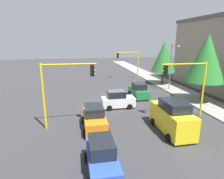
% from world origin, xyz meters
% --- Properties ---
extents(ground_plane, '(120.00, 120.00, 0.00)m').
position_xyz_m(ground_plane, '(0.00, 0.00, 0.00)').
color(ground_plane, '#353538').
extents(sidewalk_kerb, '(80.00, 4.00, 0.15)m').
position_xyz_m(sidewalk_kerb, '(-5.00, 10.50, 0.07)').
color(sidewalk_kerb, gray).
rests_on(sidewalk_kerb, ground).
extents(lane_arrow_near, '(2.40, 1.10, 1.10)m').
position_xyz_m(lane_arrow_near, '(11.51, -3.00, 0.01)').
color(lane_arrow_near, silver).
rests_on(lane_arrow_near, ground).
extents(traffic_signal_near_right, '(0.36, 4.59, 5.71)m').
position_xyz_m(traffic_signal_near_right, '(6.00, -5.70, 4.04)').
color(traffic_signal_near_right, yellow).
rests_on(traffic_signal_near_right, ground).
extents(traffic_signal_near_left, '(0.36, 4.59, 5.49)m').
position_xyz_m(traffic_signal_near_left, '(6.00, 5.67, 3.90)').
color(traffic_signal_near_left, yellow).
rests_on(traffic_signal_near_left, ground).
extents(traffic_signal_far_left, '(0.36, 4.59, 5.36)m').
position_xyz_m(traffic_signal_far_left, '(-14.00, 5.65, 3.81)').
color(traffic_signal_far_left, yellow).
rests_on(traffic_signal_far_left, ground).
extents(street_lamp_curbside, '(2.15, 0.28, 7.00)m').
position_xyz_m(street_lamp_curbside, '(-3.61, 9.20, 4.35)').
color(street_lamp_curbside, slate).
rests_on(street_lamp_curbside, ground).
extents(tree_roadside_near, '(4.53, 4.53, 8.30)m').
position_xyz_m(tree_roadside_near, '(2.00, 10.50, 5.46)').
color(tree_roadside_near, brown).
rests_on(tree_roadside_near, ground).
extents(tree_roadside_mid, '(4.02, 4.02, 7.34)m').
position_xyz_m(tree_roadside_mid, '(-8.00, 10.00, 4.82)').
color(tree_roadside_mid, brown).
rests_on(tree_roadside_mid, ground).
extents(delivery_van_yellow, '(4.80, 2.22, 2.77)m').
position_xyz_m(delivery_van_yellow, '(8.60, 2.92, 1.28)').
color(delivery_van_yellow, yellow).
rests_on(delivery_van_yellow, ground).
extents(car_white, '(1.92, 3.71, 1.98)m').
position_xyz_m(car_white, '(2.00, -0.21, 0.89)').
color(car_white, white).
rests_on(car_white, ground).
extents(car_green, '(3.81, 2.08, 1.98)m').
position_xyz_m(car_green, '(-1.35, 3.42, 0.90)').
color(car_green, '#1E7238').
rests_on(car_green, ground).
extents(car_blue, '(3.93, 1.92, 1.98)m').
position_xyz_m(car_blue, '(12.46, -3.50, 0.90)').
color(car_blue, blue).
rests_on(car_blue, ground).
extents(car_orange, '(4.15, 2.11, 1.98)m').
position_xyz_m(car_orange, '(6.69, -3.34, 0.90)').
color(car_orange, orange).
rests_on(car_orange, ground).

